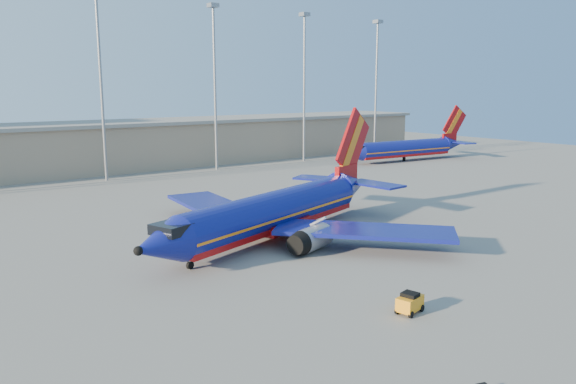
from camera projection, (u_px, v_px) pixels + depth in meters
name	position (u px, v px, depth m)	size (l,w,h in m)	color
ground	(317.00, 235.00, 55.78)	(220.00, 220.00, 0.00)	slate
terminal_building	(162.00, 142.00, 106.44)	(122.00, 16.00, 8.50)	gray
light_mast_row	(161.00, 69.00, 91.63)	(101.60, 1.60, 28.65)	gray
aircraft_main	(279.00, 211.00, 54.74)	(34.98, 33.10, 12.23)	navy
aircraft_second	(408.00, 148.00, 112.51)	(32.13, 12.47, 10.88)	navy
baggage_tug	(410.00, 302.00, 36.49)	(2.12, 1.54, 1.38)	orange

